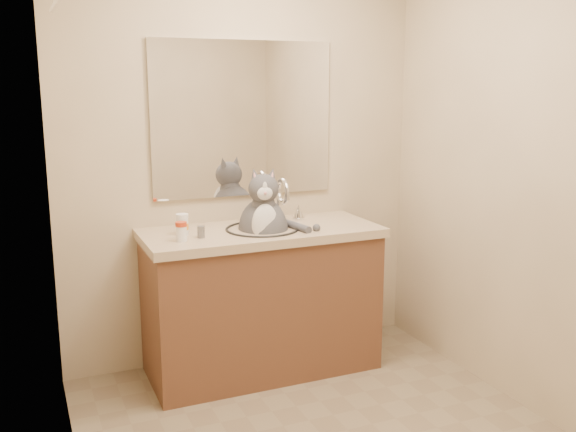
{
  "coord_description": "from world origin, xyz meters",
  "views": [
    {
      "loc": [
        -1.25,
        -2.35,
        1.66
      ],
      "look_at": [
        0.03,
        0.65,
        0.98
      ],
      "focal_mm": 40.0,
      "sensor_mm": 36.0,
      "label": 1
    }
  ],
  "objects_px": {
    "cat": "(264,226)",
    "pill_bottle_orange": "(182,225)",
    "pill_bottle_redcap": "(181,231)",
    "grey_canister": "(201,232)"
  },
  "relations": [
    {
      "from": "cat",
      "to": "pill_bottle_orange",
      "type": "distance_m",
      "value": 0.46
    },
    {
      "from": "grey_canister",
      "to": "pill_bottle_orange",
      "type": "bearing_deg",
      "value": 123.84
    },
    {
      "from": "pill_bottle_orange",
      "to": "grey_canister",
      "type": "bearing_deg",
      "value": -56.16
    },
    {
      "from": "cat",
      "to": "grey_canister",
      "type": "relative_size",
      "value": 8.84
    },
    {
      "from": "pill_bottle_redcap",
      "to": "pill_bottle_orange",
      "type": "relative_size",
      "value": 0.9
    },
    {
      "from": "cat",
      "to": "pill_bottle_redcap",
      "type": "xyz_separation_m",
      "value": [
        -0.49,
        -0.09,
        0.03
      ]
    },
    {
      "from": "pill_bottle_redcap",
      "to": "grey_canister",
      "type": "distance_m",
      "value": 0.12
    },
    {
      "from": "cat",
      "to": "pill_bottle_orange",
      "type": "bearing_deg",
      "value": -171.06
    },
    {
      "from": "cat",
      "to": "pill_bottle_redcap",
      "type": "relative_size",
      "value": 5.44
    },
    {
      "from": "pill_bottle_orange",
      "to": "grey_canister",
      "type": "xyz_separation_m",
      "value": [
        0.07,
        -0.11,
        -0.02
      ]
    }
  ]
}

